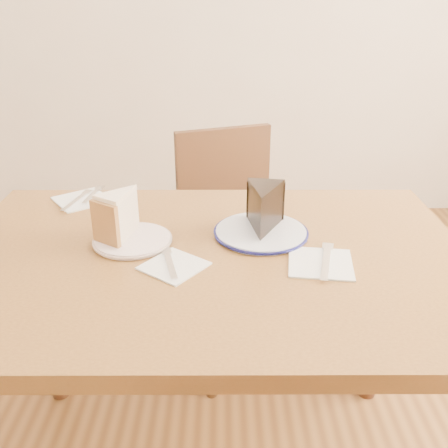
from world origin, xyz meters
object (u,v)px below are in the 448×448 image
carrot_cake (123,215)px  chocolate_cake (263,211)px  plate_navy (261,232)px  table (209,290)px  chair_far (236,239)px  plate_cream (133,240)px

carrot_cake → chocolate_cake: size_ratio=0.81×
plate_navy → chocolate_cake: size_ratio=1.70×
table → chocolate_cake: 0.23m
chair_far → carrot_cake: 0.70m
plate_cream → chocolate_cake: chocolate_cake is taller
plate_cream → chocolate_cake: bearing=8.6°
plate_navy → table: bearing=-142.5°
table → carrot_cake: carrot_cake is taller
chair_far → chocolate_cake: size_ratio=6.51×
chair_far → carrot_cake: (-0.28, -0.54, 0.34)m
carrot_cake → chocolate_cake: bearing=38.2°
table → plate_navy: (0.13, 0.10, 0.10)m
table → carrot_cake: (-0.20, 0.07, 0.16)m
plate_cream → carrot_cake: carrot_cake is taller
plate_navy → chocolate_cake: bearing=46.3°
table → chair_far: (0.08, 0.62, -0.18)m
table → plate_cream: plate_cream is taller
plate_cream → plate_navy: same height
carrot_cake → plate_navy: bearing=37.5°
table → plate_navy: 0.19m
chocolate_cake → carrot_cake: bearing=13.9°
plate_navy → carrot_cake: (-0.33, -0.02, 0.06)m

